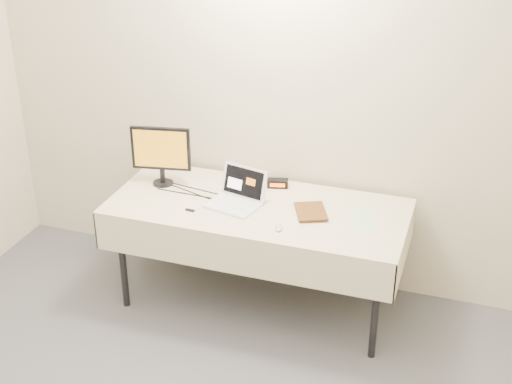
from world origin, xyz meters
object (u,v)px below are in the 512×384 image
(table, at_px, (258,214))
(laptop, at_px, (237,196))
(book, at_px, (297,197))
(monitor, at_px, (161,151))

(table, bearing_deg, laptop, -175.94)
(laptop, relative_size, book, 1.53)
(laptop, bearing_deg, book, 10.10)
(table, relative_size, monitor, 4.65)
(monitor, xyz_separation_m, book, (0.95, -0.13, -0.11))
(laptop, xyz_separation_m, book, (0.39, -0.02, 0.07))
(laptop, distance_m, book, 0.40)
(laptop, height_order, monitor, monitor)
(laptop, xyz_separation_m, monitor, (-0.56, 0.10, 0.18))
(book, bearing_deg, laptop, 153.39)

